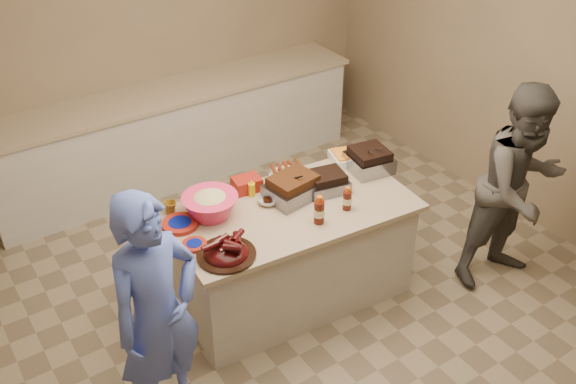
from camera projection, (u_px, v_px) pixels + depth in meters
room at (308, 301)px, 4.81m from camera, size 4.50×5.00×2.70m
back_counter at (177, 133)px, 6.10m from camera, size 3.60×0.64×0.90m
island at (292, 294)px, 4.88m from camera, size 1.76×1.02×0.80m
rib_platter at (227, 256)px, 3.99m from camera, size 0.45×0.45×0.15m
pulled_pork_tray at (293, 197)px, 4.54m from camera, size 0.40×0.33×0.11m
brisket_tray at (326, 190)px, 4.62m from camera, size 0.34×0.30×0.09m
roasting_pan at (368, 170)px, 4.86m from camera, size 0.34×0.34×0.12m
coleslaw_bowl at (211, 215)px, 4.35m from camera, size 0.41×0.41×0.26m
sausage_plate at (289, 177)px, 4.76m from camera, size 0.35×0.35×0.05m
mac_cheese_dish at (351, 160)px, 4.97m from camera, size 0.36×0.30×0.08m
bbq_bottle_a at (319, 222)px, 4.29m from camera, size 0.08×0.08×0.21m
bbq_bottle_b at (347, 209)px, 4.42m from camera, size 0.06×0.06×0.18m
mustard_bottle at (252, 196)px, 4.56m from camera, size 0.05×0.05×0.13m
sauce_bowl at (268, 204)px, 4.47m from camera, size 0.15×0.06×0.14m
plate_stack_large at (180, 226)px, 4.26m from camera, size 0.26×0.26×0.03m
plate_stack_small at (195, 246)px, 4.07m from camera, size 0.17×0.17×0.02m
plastic_cup at (171, 212)px, 4.38m from camera, size 0.09×0.09×0.09m
basket_stack at (247, 190)px, 4.62m from camera, size 0.21×0.17×0.10m
guest_gray at (500, 272)px, 5.09m from camera, size 0.94×1.67×0.61m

